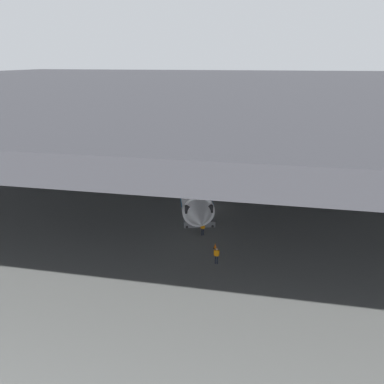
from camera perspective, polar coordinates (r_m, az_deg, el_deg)
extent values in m
plane|color=slate|center=(50.92, 1.00, -2.48)|extent=(110.00, 110.00, 0.00)
cylinder|color=#4C4F54|center=(74.41, -16.47, 9.35)|extent=(2.00, 2.00, 14.46)
cube|color=#38383D|center=(61.11, 3.60, 15.56)|extent=(121.00, 99.00, 1.20)
cube|color=#4C4F54|center=(36.96, -2.15, 11.93)|extent=(115.50, 0.50, 0.70)
cube|color=#4C4F54|center=(77.50, 5.42, 15.46)|extent=(115.50, 0.50, 0.70)
cylinder|color=white|center=(53.04, -0.31, 2.19)|extent=(10.40, 25.51, 3.43)
cone|color=white|center=(39.57, 1.17, -3.73)|extent=(4.37, 4.89, 3.36)
cube|color=black|center=(41.42, 0.89, -2.04)|extent=(3.47, 3.12, 0.75)
cone|color=white|center=(66.79, -1.19, 5.98)|extent=(4.33, 6.08, 2.92)
cube|color=#1972B2|center=(63.86, -1.10, 9.21)|extent=(1.27, 3.66, 5.61)
cube|color=white|center=(63.92, 1.13, 5.55)|extent=(4.97, 3.91, 0.16)
cube|color=white|center=(63.65, -3.20, 5.47)|extent=(4.97, 3.91, 0.16)
cube|color=white|center=(58.34, 8.15, 3.20)|extent=(15.51, 9.98, 0.24)
cylinder|color=#9EA3A8|center=(56.41, 6.81, 2.08)|extent=(3.28, 4.87, 2.13)
cube|color=white|center=(57.24, -9.53, 2.82)|extent=(15.51, 9.98, 0.24)
cylinder|color=#9EA3A8|center=(55.49, -7.88, 1.75)|extent=(3.28, 4.87, 2.13)
cube|color=#1972B2|center=(52.97, -0.31, 2.46)|extent=(9.95, 23.73, 0.16)
cylinder|color=#9EA3A8|center=(45.65, 0.46, -3.36)|extent=(0.20, 0.20, 1.15)
cylinder|color=black|center=(45.96, 0.46, -4.29)|extent=(0.54, 0.95, 0.90)
cylinder|color=#9EA3A8|center=(56.23, 1.87, 0.95)|extent=(0.20, 0.20, 1.15)
cylinder|color=black|center=(56.48, 1.86, 0.18)|extent=(0.54, 0.95, 0.90)
cylinder|color=#9EA3A8|center=(55.93, -2.85, 0.84)|extent=(0.20, 0.20, 1.15)
cylinder|color=black|center=(56.18, -2.84, 0.06)|extent=(0.54, 0.95, 0.90)
cube|color=slate|center=(45.90, 1.05, -4.46)|extent=(3.92, 2.45, 0.70)
cube|color=slate|center=(45.24, 1.06, -2.43)|extent=(3.62, 2.19, 2.88)
cube|color=slate|center=(44.93, 3.18, -0.71)|extent=(1.42, 1.55, 0.12)
cylinder|color=black|center=(45.33, 3.09, 0.13)|extent=(0.06, 0.06, 1.00)
cylinder|color=black|center=(44.21, 3.29, -0.36)|extent=(0.06, 0.06, 1.00)
cylinder|color=black|center=(46.77, 2.79, -4.29)|extent=(0.32, 0.20, 0.30)
cylinder|color=black|center=(45.50, 3.01, -4.98)|extent=(0.32, 0.20, 0.30)
cylinder|color=black|center=(46.51, -0.87, -4.40)|extent=(0.32, 0.20, 0.30)
cylinder|color=black|center=(45.23, -0.76, -5.10)|extent=(0.32, 0.20, 0.30)
cylinder|color=#232838|center=(37.73, 3.44, -9.82)|extent=(0.14, 0.14, 0.84)
cylinder|color=#232838|center=(37.72, 3.71, -9.84)|extent=(0.14, 0.14, 0.84)
cube|color=orange|center=(37.39, 3.60, -8.87)|extent=(0.37, 0.23, 0.59)
cylinder|color=orange|center=(37.40, 3.24, -8.81)|extent=(0.09, 0.09, 0.56)
cylinder|color=orange|center=(37.35, 3.95, -8.86)|extent=(0.09, 0.09, 0.56)
sphere|color=tan|center=(37.20, 3.61, -8.30)|extent=(0.23, 0.23, 0.23)
cylinder|color=#232838|center=(43.31, 1.46, -5.85)|extent=(0.14, 0.14, 0.83)
cylinder|color=#232838|center=(43.37, 1.68, -5.81)|extent=(0.14, 0.14, 0.83)
cube|color=orange|center=(43.04, 1.57, -4.97)|extent=(0.42, 0.38, 0.59)
cylinder|color=orange|center=(42.96, 1.29, -4.98)|extent=(0.09, 0.09, 0.56)
cylinder|color=orange|center=(43.11, 1.86, -4.89)|extent=(0.09, 0.09, 0.56)
sphere|color=beige|center=(42.88, 1.58, -4.46)|extent=(0.23, 0.23, 0.23)
cube|color=black|center=(40.75, 3.39, -8.16)|extent=(0.36, 0.36, 0.04)
cone|color=orange|center=(40.61, 3.40, -7.79)|extent=(0.30, 0.30, 0.56)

